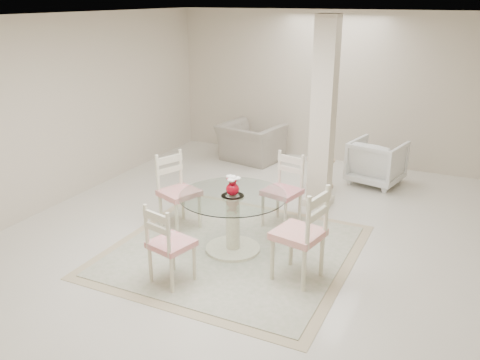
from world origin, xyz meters
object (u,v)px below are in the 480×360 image
at_px(column, 323,115).
at_px(recliner_taupe, 251,143).
at_px(dining_chair_north, 285,185).
at_px(dining_chair_east, 305,228).
at_px(armchair_white, 377,162).
at_px(dining_chair_west, 176,186).
at_px(dining_chair_south, 167,239).
at_px(dining_table, 233,223).
at_px(side_table, 320,174).
at_px(red_vase, 233,186).

bearing_deg(column, recliner_taupe, 140.04).
bearing_deg(dining_chair_north, dining_chair_east, -48.75).
xyz_separation_m(dining_chair_north, armchair_white, (0.78, 2.15, -0.21)).
bearing_deg(armchair_white, column, 77.43).
height_order(dining_chair_west, dining_chair_south, dining_chair_west).
distance_m(dining_chair_east, recliner_taupe, 4.33).
bearing_deg(dining_table, dining_chair_north, 73.74).
xyz_separation_m(dining_table, armchair_white, (1.07, 3.13, -0.01)).
bearing_deg(dining_chair_south, dining_chair_north, -92.43).
distance_m(dining_table, recliner_taupe, 3.62).
bearing_deg(dining_chair_north, side_table, 102.29).
distance_m(dining_table, dining_chair_west, 1.04).
bearing_deg(recliner_taupe, dining_chair_south, 113.35).
bearing_deg(dining_chair_east, red_vase, -95.06).
bearing_deg(side_table, recliner_taupe, 153.91).
relative_size(dining_chair_west, armchair_white, 1.39).
xyz_separation_m(recliner_taupe, armchair_white, (2.37, -0.25, 0.02)).
bearing_deg(recliner_taupe, armchair_white, -175.69).
xyz_separation_m(dining_chair_east, dining_chair_south, (-1.27, -0.69, -0.09)).
distance_m(column, dining_chair_south, 3.07).
distance_m(dining_chair_north, side_table, 1.66).
relative_size(dining_chair_north, armchair_white, 1.35).
xyz_separation_m(dining_chair_west, recliner_taupe, (-0.32, 3.08, -0.24)).
relative_size(column, red_vase, 11.16).
relative_size(column, recliner_taupe, 2.55).
bearing_deg(column, side_table, 105.89).
distance_m(column, armchair_white, 1.70).
bearing_deg(recliner_taupe, dining_chair_north, 133.69).
bearing_deg(dining_chair_north, dining_chair_west, -139.40).
bearing_deg(side_table, dining_chair_east, -76.35).
height_order(dining_chair_north, side_table, dining_chair_north).
bearing_deg(recliner_taupe, dining_chair_west, 106.21).
distance_m(dining_chair_south, armchair_white, 4.33).
bearing_deg(side_table, dining_chair_south, -99.07).
height_order(column, recliner_taupe, column).
relative_size(column, dining_chair_north, 2.49).
height_order(dining_chair_east, dining_chair_north, dining_chair_east).
bearing_deg(dining_chair_south, column, -91.34).
bearing_deg(column, dining_chair_west, -132.88).
distance_m(column, recliner_taupe, 2.54).
height_order(recliner_taupe, side_table, recliner_taupe).
bearing_deg(dining_chair_east, dining_chair_north, -139.93).
bearing_deg(dining_chair_west, dining_chair_north, -39.52).
relative_size(red_vase, dining_chair_west, 0.22).
distance_m(red_vase, dining_chair_west, 1.06).
bearing_deg(column, red_vase, -104.62).
distance_m(dining_chair_north, recliner_taupe, 2.88).
height_order(dining_chair_east, side_table, dining_chair_east).
bearing_deg(dining_chair_east, side_table, -155.27).
relative_size(column, dining_chair_west, 2.42).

